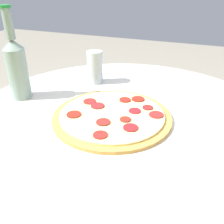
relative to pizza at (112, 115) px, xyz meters
name	(u,v)px	position (x,y,z in m)	size (l,w,h in m)	color
table	(124,157)	(-0.03, -0.03, -0.17)	(1.01, 1.01, 0.72)	silver
pizza	(112,115)	(0.00, 0.00, 0.00)	(0.36, 0.36, 0.02)	#C68E47
beer_bottle	(17,66)	(0.35, -0.03, 0.11)	(0.07, 0.07, 0.30)	gray
drinking_glass	(95,67)	(0.16, -0.24, 0.06)	(0.06, 0.06, 0.13)	#ADBCC6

